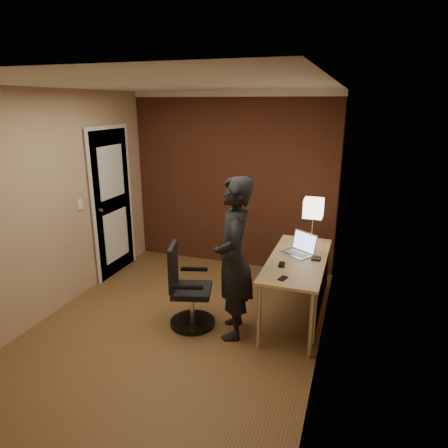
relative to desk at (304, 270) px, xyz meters
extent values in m
plane|color=brown|center=(-1.25, -0.59, -0.60)|extent=(4.00, 4.00, 0.00)
plane|color=white|center=(-1.25, -0.59, 1.90)|extent=(4.00, 4.00, 0.00)
plane|color=tan|center=(-1.25, 1.41, 0.65)|extent=(3.00, 0.00, 3.00)
plane|color=tan|center=(-1.25, -2.59, 0.65)|extent=(3.00, 0.00, 3.00)
plane|color=tan|center=(-2.75, -0.59, 0.65)|extent=(0.00, 4.00, 4.00)
plane|color=tan|center=(0.25, -0.59, 0.65)|extent=(0.00, 4.00, 4.00)
cube|color=brown|center=(-1.25, 1.38, 0.65)|extent=(2.98, 0.06, 2.50)
cube|color=silver|center=(-1.25, 1.37, 1.86)|extent=(3.00, 0.08, 0.08)
cube|color=silver|center=(-2.71, -0.59, 1.86)|extent=(0.08, 4.00, 0.08)
cube|color=silver|center=(0.21, -0.59, 1.86)|extent=(0.08, 4.00, 0.08)
cube|color=silver|center=(-2.73, 0.51, 0.40)|extent=(0.05, 0.82, 2.02)
cube|color=silver|center=(-2.71, 0.51, 0.40)|extent=(0.02, 0.92, 2.12)
cylinder|color=silver|center=(-2.68, 0.18, 0.40)|extent=(0.05, 0.05, 0.05)
cube|color=silver|center=(-2.74, -0.14, 0.55)|extent=(0.02, 0.08, 0.12)
cube|color=tan|center=(-0.07, 0.00, 0.11)|extent=(0.60, 1.50, 0.03)
cube|color=tan|center=(0.21, 0.00, -0.17)|extent=(0.02, 1.38, 0.54)
cylinder|color=silver|center=(-0.32, -0.69, -0.25)|extent=(0.04, 0.04, 0.70)
cylinder|color=silver|center=(-0.32, 0.69, -0.25)|extent=(0.04, 0.04, 0.70)
cylinder|color=silver|center=(0.18, -0.69, -0.25)|extent=(0.04, 0.04, 0.70)
cylinder|color=silver|center=(0.18, 0.69, -0.25)|extent=(0.04, 0.04, 0.70)
cube|color=silver|center=(0.00, 0.59, 0.14)|extent=(0.11, 0.11, 0.01)
cylinder|color=silver|center=(0.00, 0.59, 0.29)|extent=(0.01, 0.01, 0.30)
cube|color=white|center=(0.00, 0.59, 0.55)|extent=(0.22, 0.22, 0.22)
cube|color=silver|center=(-0.10, 0.12, 0.14)|extent=(0.40, 0.38, 0.01)
cube|color=silver|center=(-0.04, 0.21, 0.25)|extent=(0.30, 0.24, 0.22)
cube|color=#B2CCF2|center=(-0.04, 0.20, 0.25)|extent=(0.27, 0.21, 0.19)
cube|color=gray|center=(-0.10, 0.11, 0.14)|extent=(0.30, 0.27, 0.00)
cube|color=black|center=(-0.20, -0.27, 0.14)|extent=(0.07, 0.10, 0.03)
cube|color=black|center=(-0.13, -0.57, 0.13)|extent=(0.09, 0.13, 0.01)
cube|color=black|center=(0.12, 0.03, 0.14)|extent=(0.10, 0.11, 0.02)
cylinder|color=black|center=(-1.11, -0.50, -0.57)|extent=(0.49, 0.49, 0.03)
cylinder|color=silver|center=(-1.11, -0.50, -0.38)|extent=(0.05, 0.05, 0.37)
cube|color=black|center=(-1.11, -0.50, -0.19)|extent=(0.50, 0.50, 0.06)
cube|color=black|center=(-1.30, -0.55, 0.08)|extent=(0.14, 0.37, 0.48)
cube|color=black|center=(-1.18, -0.28, -0.04)|extent=(0.30, 0.12, 0.04)
cube|color=black|center=(-1.05, -0.72, -0.04)|extent=(0.30, 0.12, 0.04)
imported|color=black|center=(-0.64, -0.50, 0.24)|extent=(0.55, 0.70, 1.68)
camera|label=1|loc=(0.47, -4.06, 1.75)|focal=32.00mm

